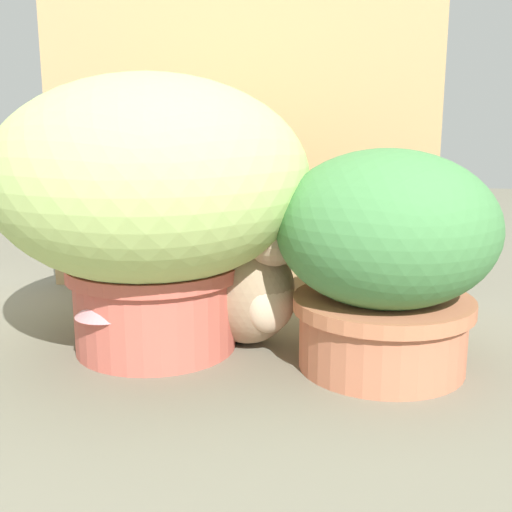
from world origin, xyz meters
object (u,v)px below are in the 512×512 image
at_px(cat, 246,281).
at_px(mushroom_ornament_pink, 105,312).
at_px(grass_planter, 151,194).
at_px(leafy_planter, 385,254).

bearing_deg(cat, mushroom_ornament_pink, -143.50).
bearing_deg(mushroom_ornament_pink, grass_planter, 62.65).
distance_m(leafy_planter, mushroom_ornament_pink, 0.49).
relative_size(grass_planter, leafy_planter, 1.51).
bearing_deg(cat, grass_planter, -160.95).
bearing_deg(cat, leafy_planter, -16.41).
bearing_deg(grass_planter, mushroom_ornament_pink, -117.35).
height_order(grass_planter, leafy_planter, grass_planter).
relative_size(leafy_planter, cat, 1.08).
bearing_deg(grass_planter, cat, 19.05).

